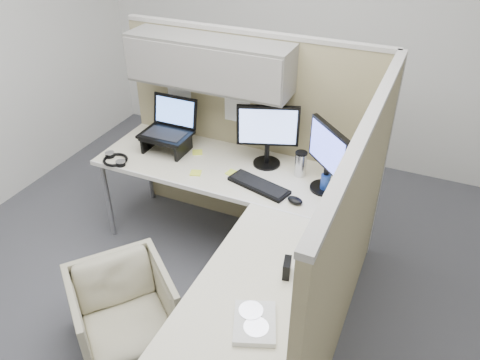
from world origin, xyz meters
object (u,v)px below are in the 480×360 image
at_px(desk, 236,211).
at_px(office_chair, 123,307).
at_px(monitor_left, 268,131).
at_px(keyboard, 259,185).

bearing_deg(desk, office_chair, -122.55).
xyz_separation_m(office_chair, monitor_left, (0.44, 1.26, 0.71)).
bearing_deg(monitor_left, keyboard, -98.30).
bearing_deg(office_chair, monitor_left, 20.58).
xyz_separation_m(desk, keyboard, (0.05, 0.26, 0.05)).
relative_size(desk, monitor_left, 4.29).
bearing_deg(keyboard, desk, -86.05).
height_order(monitor_left, keyboard, monitor_left).
bearing_deg(keyboard, office_chair, -101.99).
relative_size(desk, office_chair, 3.37).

